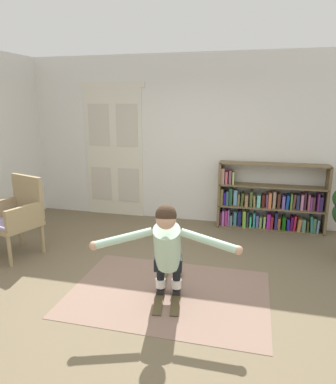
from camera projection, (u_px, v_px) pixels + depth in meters
The scene contains 8 objects.
ground_plane at pixel (148, 288), 4.09m from camera, with size 7.20×7.20×0.00m, color brown.
back_wall at pixel (191, 140), 6.18m from camera, with size 6.00×0.10×2.90m, color silver.
double_door at pixel (114, 150), 6.51m from camera, with size 1.22×0.05×2.45m.
rug at pixel (169, 293), 3.97m from camera, with size 2.21×1.56×0.01m, color #826757.
bookshelf at pixel (267, 204), 5.91m from camera, with size 1.76×0.30×1.13m.
wicker_chair at pixel (17, 214), 4.89m from camera, with size 0.76×0.76×1.10m.
skis_pair at pixel (169, 290), 4.00m from camera, with size 0.42×0.97×0.07m.
person_skier at pixel (167, 246), 3.64m from camera, with size 1.47×0.72×1.06m.
Camera 1 is at (1.12, -3.52, 2.09)m, focal length 32.90 mm.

